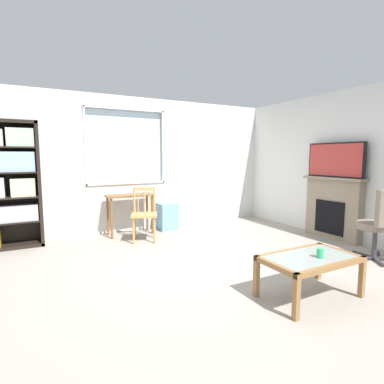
% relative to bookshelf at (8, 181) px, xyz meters
% --- Properties ---
extents(ground, '(6.53, 6.05, 0.02)m').
position_rel_bookshelf_xyz_m(ground, '(2.22, -2.28, -1.06)').
color(ground, '#9E9389').
extents(wall_back_with_window, '(5.53, 0.15, 2.53)m').
position_rel_bookshelf_xyz_m(wall_back_with_window, '(2.26, 0.24, 0.17)').
color(wall_back_with_window, silver).
rests_on(wall_back_with_window, ground).
extents(wall_right, '(0.12, 5.25, 2.53)m').
position_rel_bookshelf_xyz_m(wall_right, '(5.05, -2.28, 0.22)').
color(wall_right, silver).
rests_on(wall_right, ground).
extents(bookshelf, '(0.90, 0.38, 1.97)m').
position_rel_bookshelf_xyz_m(bookshelf, '(0.00, 0.00, 0.00)').
color(bookshelf, black).
rests_on(bookshelf, ground).
extents(desk_under_window, '(0.85, 0.38, 0.74)m').
position_rel_bookshelf_xyz_m(desk_under_window, '(1.88, -0.11, -0.45)').
color(desk_under_window, brown).
rests_on(desk_under_window, ground).
extents(wooden_chair, '(0.54, 0.53, 0.90)m').
position_rel_bookshelf_xyz_m(wooden_chair, '(1.97, -0.62, -0.58)').
color(wooden_chair, tan).
rests_on(wooden_chair, ground).
extents(plastic_drawer_unit, '(0.35, 0.40, 0.52)m').
position_rel_bookshelf_xyz_m(plastic_drawer_unit, '(2.63, -0.06, -0.78)').
color(plastic_drawer_unit, '#72ADDB').
rests_on(plastic_drawer_unit, ground).
extents(fireplace, '(0.26, 1.11, 1.07)m').
position_rel_bookshelf_xyz_m(fireplace, '(4.89, -2.05, -0.51)').
color(fireplace, gray).
rests_on(fireplace, ground).
extents(tv, '(0.06, 1.04, 0.59)m').
position_rel_bookshelf_xyz_m(tv, '(4.87, -2.05, 0.32)').
color(tv, black).
rests_on(tv, fireplace).
extents(office_chair, '(0.58, 0.61, 1.00)m').
position_rel_bookshelf_xyz_m(office_chair, '(4.41, -3.13, -0.49)').
color(office_chair, '#7A6B5B').
rests_on(office_chair, ground).
extents(coffee_table, '(0.98, 0.57, 0.43)m').
position_rel_bookshelf_xyz_m(coffee_table, '(2.74, -3.39, -0.68)').
color(coffee_table, '#8C9E99').
rests_on(coffee_table, ground).
extents(sippy_cup, '(0.07, 0.07, 0.09)m').
position_rel_bookshelf_xyz_m(sippy_cup, '(2.80, -3.47, -0.57)').
color(sippy_cup, '#33B770').
rests_on(sippy_cup, coffee_table).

